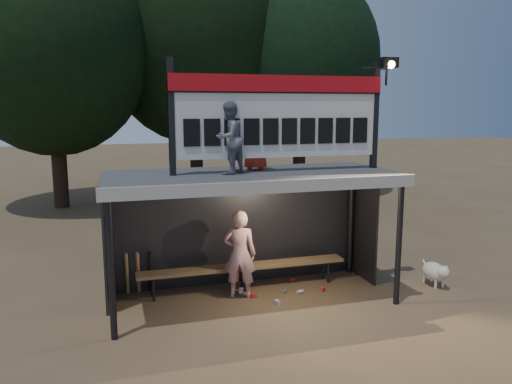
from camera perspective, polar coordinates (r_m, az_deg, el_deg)
ground at (r=9.21m, az=-0.50°, el=-12.20°), size 80.00×80.00×0.00m
player at (r=9.08m, az=-1.86°, el=-7.11°), size 0.69×0.57×1.62m
child_a at (r=8.37m, az=-3.11°, el=6.17°), size 0.74×0.73×1.21m
child_b at (r=8.89m, az=-0.08°, el=6.05°), size 0.60×0.45×1.10m
dugout_shelter at (r=8.92m, az=-0.95°, el=-0.57°), size 5.10×2.08×2.32m
scoreboard_assembly at (r=8.71m, az=3.06°, el=8.95°), size 4.10×0.27×1.99m
bench at (r=9.56m, az=-1.42°, el=-8.61°), size 4.00×0.35×0.48m
tree_left at (r=18.41m, az=-22.36°, el=15.49°), size 6.46×6.46×9.27m
tree_mid at (r=20.18m, az=-7.09°, el=17.42°), size 7.22×7.22×10.36m
tree_right at (r=20.18m, az=5.12°, el=14.66°), size 6.08×6.08×8.72m
dog at (r=10.39m, az=19.80°, el=-8.59°), size 0.36×0.81×0.49m
bats at (r=9.53m, az=-13.32°, el=-8.95°), size 0.48×0.32×0.84m
litter at (r=9.50m, az=2.93°, el=-11.27°), size 1.61×1.14×0.08m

